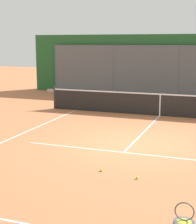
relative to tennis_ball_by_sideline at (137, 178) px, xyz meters
name	(u,v)px	position (x,y,z in m)	size (l,w,h in m)	color
ground_plane	(132,145)	(0.86, -2.74, -0.03)	(60.00, 60.00, 0.00)	#B76B42
court_line_markings	(121,155)	(0.86, -1.61, -0.03)	(7.89, 10.23, 0.01)	white
fence_backdrop	(180,66)	(0.86, -13.75, 1.74)	(18.55, 1.37, 3.57)	#565B60
tennis_net	(160,104)	(0.86, -7.47, 0.46)	(10.13, 0.09, 1.07)	#2D2D2D
tennis_ball_by_sideline	(137,178)	(0.00, 0.00, 0.00)	(0.07, 0.07, 0.07)	#D6E042
tennis_ball_mid_court	(101,170)	(0.95, -0.19, 0.00)	(0.07, 0.07, 0.07)	#C1D138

